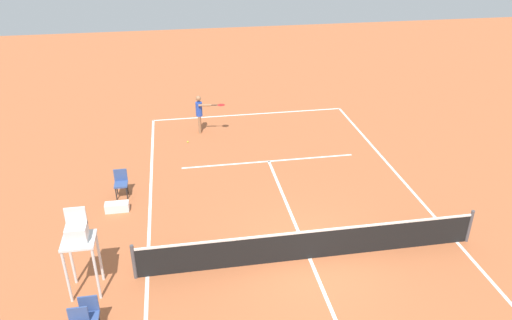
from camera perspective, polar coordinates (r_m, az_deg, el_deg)
name	(u,v)px	position (r m, az deg, el deg)	size (l,w,h in m)	color
ground_plane	(310,258)	(14.24, 6.25, -11.29)	(60.00, 60.00, 0.00)	#B76038
court_lines	(310,258)	(14.23, 6.25, -11.29)	(9.13, 22.05, 0.01)	white
tennis_net	(310,244)	(13.93, 6.36, -9.70)	(9.73, 0.10, 1.07)	#4C4C51
player_serving	(200,111)	(21.39, -6.50, 5.68)	(1.26, 0.69, 1.70)	#9E704C
tennis_ball	(188,142)	(20.87, -7.94, 2.10)	(0.07, 0.07, 0.07)	#CCE033
umpire_chair	(78,239)	(12.92, -19.95, -8.66)	(0.80, 0.80, 2.41)	silver
courtside_chair_near	(89,314)	(12.40, -18.84, -16.63)	(0.44, 0.46, 0.95)	#262626
courtside_chair_mid	(121,182)	(17.29, -15.43, -2.48)	(0.44, 0.46, 0.95)	#262626
equipment_bag	(117,207)	(16.68, -15.85, -5.27)	(0.76, 0.32, 0.30)	white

